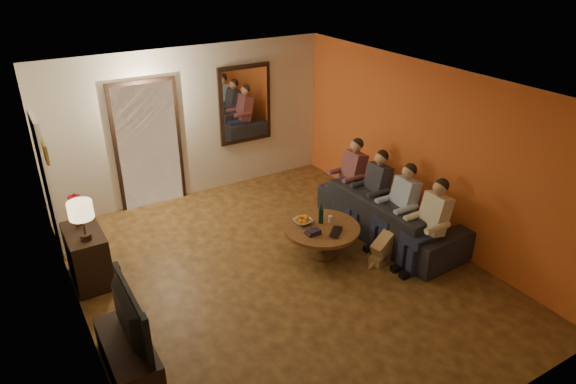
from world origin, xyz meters
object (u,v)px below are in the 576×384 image
sofa (390,214)px  person_c (373,194)px  coffee_table (321,240)px  table_lamp (83,221)px  dog (385,243)px  dresser (88,256)px  person_d (350,180)px  person_a (430,228)px  person_b (400,210)px  tv_stand (129,355)px  laptop (339,233)px  wine_bottle (321,213)px  bowl (303,221)px  tv (122,317)px

sofa → person_c: size_ratio=2.03×
sofa → coffee_table: (-1.20, 0.09, -0.13)m
table_lamp → dog: bearing=-21.4°
dresser → person_d: bearing=-3.4°
person_a → person_b: 0.60m
tv_stand → laptop: (3.11, 0.54, 0.28)m
wine_bottle → laptop: bearing=-82.5°
bowl → person_b: bearing=-25.5°
table_lamp → person_c: 4.18m
tv_stand → person_a: (4.11, -0.17, 0.41)m
person_d → coffee_table: bearing=-143.7°
table_lamp → tv: 1.69m
tv → laptop: bearing=-80.2°
person_d → dog: size_ratio=2.14×
person_c → laptop: (-1.00, -0.49, -0.14)m
dresser → laptop: bearing=-23.2°
person_c → wine_bottle: 1.06m
table_lamp → coffee_table: 3.23m
tv → bowl: tv is taller
tv_stand → person_b: 4.16m
wine_bottle → laptop: size_ratio=0.94×
bowl → person_a: bearing=-43.4°
laptop → person_b: bearing=-48.0°
wine_bottle → person_c: bearing=6.0°
person_d → laptop: (-1.00, -1.09, -0.14)m
laptop → sofa: bearing=-32.0°
tv_stand → bowl: 3.03m
tv → person_c: bearing=-76.0°
person_b → person_d: 1.20m
dresser → table_lamp: table_lamp is taller
person_a → person_d: 1.80m
tv → bowl: (2.83, 1.04, -0.21)m
tv → person_b: 4.14m
person_b → dog: bearing=-153.3°
person_a → wine_bottle: 1.51m
table_lamp → person_a: 4.52m
sofa → person_a: 0.94m
person_a → person_c: (0.00, 1.20, 0.00)m
person_c → dog: bearing=-117.6°
dresser → tv: (0.00, -1.88, 0.32)m
bowl → laptop: bearing=-60.8°
person_b → dog: (-0.43, -0.21, -0.32)m
table_lamp → person_c: bearing=-8.7°
laptop → wine_bottle: bearing=55.8°
dresser → coffee_table: size_ratio=0.76×
coffee_table → wine_bottle: size_ratio=3.54×
tv_stand → person_a: size_ratio=0.94×
sofa → wine_bottle: 1.19m
tv_stand → sofa: size_ratio=0.46×
dog → person_b: bearing=11.7°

